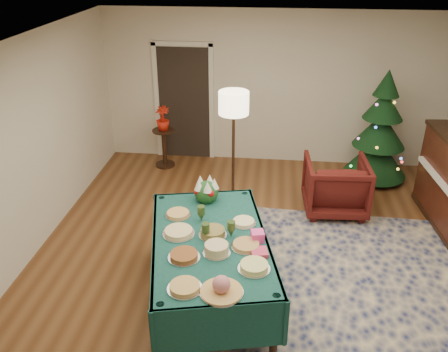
# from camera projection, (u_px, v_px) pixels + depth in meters

# --- Properties ---
(room_shell) EXTENTS (7.00, 7.00, 7.00)m
(room_shell) POSITION_uv_depth(u_px,v_px,m) (268.00, 179.00, 5.18)
(room_shell) COLOR #593319
(room_shell) RESTS_ON ground
(doorway) EXTENTS (1.08, 0.04, 2.16)m
(doorway) POSITION_uv_depth(u_px,v_px,m) (184.00, 100.00, 8.55)
(doorway) COLOR black
(doorway) RESTS_ON ground
(rug) EXTENTS (3.39, 4.34, 0.02)m
(rug) POSITION_uv_depth(u_px,v_px,m) (352.00, 311.00, 5.24)
(rug) COLOR #151F50
(rug) RESTS_ON ground
(buffet_table) EXTENTS (1.68, 2.36, 0.83)m
(buffet_table) POSITION_uv_depth(u_px,v_px,m) (210.00, 251.00, 5.14)
(buffet_table) COLOR black
(buffet_table) RESTS_ON ground
(platter_0) EXTENTS (0.33, 0.33, 0.05)m
(platter_0) POSITION_uv_depth(u_px,v_px,m) (185.00, 287.00, 4.32)
(platter_0) COLOR silver
(platter_0) RESTS_ON buffet_table
(platter_1) EXTENTS (0.40, 0.40, 0.18)m
(platter_1) POSITION_uv_depth(u_px,v_px,m) (221.00, 287.00, 4.26)
(platter_1) COLOR silver
(platter_1) RESTS_ON buffet_table
(platter_2) EXTENTS (0.32, 0.32, 0.07)m
(platter_2) POSITION_uv_depth(u_px,v_px,m) (254.00, 267.00, 4.58)
(platter_2) COLOR silver
(platter_2) RESTS_ON buffet_table
(platter_3) EXTENTS (0.33, 0.33, 0.06)m
(platter_3) POSITION_uv_depth(u_px,v_px,m) (184.00, 256.00, 4.75)
(platter_3) COLOR silver
(platter_3) RESTS_ON buffet_table
(platter_4) EXTENTS (0.29, 0.29, 0.11)m
(platter_4) POSITION_uv_depth(u_px,v_px,m) (217.00, 249.00, 4.80)
(platter_4) COLOR silver
(platter_4) RESTS_ON buffet_table
(platter_5) EXTENTS (0.32, 0.32, 0.05)m
(platter_5) POSITION_uv_depth(u_px,v_px,m) (246.00, 245.00, 4.92)
(platter_5) COLOR silver
(platter_5) RESTS_ON buffet_table
(platter_6) EXTENTS (0.36, 0.36, 0.06)m
(platter_6) POSITION_uv_depth(u_px,v_px,m) (179.00, 232.00, 5.13)
(platter_6) COLOR silver
(platter_6) RESTS_ON buffet_table
(platter_7) EXTENTS (0.31, 0.31, 0.08)m
(platter_7) POSITION_uv_depth(u_px,v_px,m) (213.00, 233.00, 5.10)
(platter_7) COLOR silver
(platter_7) RESTS_ON buffet_table
(platter_8) EXTENTS (0.28, 0.28, 0.05)m
(platter_8) POSITION_uv_depth(u_px,v_px,m) (244.00, 222.00, 5.32)
(platter_8) COLOR silver
(platter_8) RESTS_ON buffet_table
(platter_9) EXTENTS (0.30, 0.30, 0.05)m
(platter_9) POSITION_uv_depth(u_px,v_px,m) (178.00, 214.00, 5.48)
(platter_9) COLOR silver
(platter_9) RESTS_ON buffet_table
(goblet_0) EXTENTS (0.09, 0.09, 0.19)m
(goblet_0) POSITION_uv_depth(u_px,v_px,m) (201.00, 213.00, 5.33)
(goblet_0) COLOR #2D471E
(goblet_0) RESTS_ON buffet_table
(goblet_1) EXTENTS (0.09, 0.09, 0.19)m
(goblet_1) POSITION_uv_depth(u_px,v_px,m) (231.00, 229.00, 5.05)
(goblet_1) COLOR #2D471E
(goblet_1) RESTS_ON buffet_table
(goblet_2) EXTENTS (0.09, 0.09, 0.19)m
(goblet_2) POSITION_uv_depth(u_px,v_px,m) (206.00, 231.00, 5.01)
(goblet_2) COLOR #2D471E
(goblet_2) RESTS_ON buffet_table
(napkin_stack) EXTENTS (0.20, 0.20, 0.04)m
(napkin_stack) POSITION_uv_depth(u_px,v_px,m) (259.00, 252.00, 4.81)
(napkin_stack) COLOR #D23A60
(napkin_stack) RESTS_ON buffet_table
(gift_box) EXTENTS (0.16, 0.16, 0.11)m
(gift_box) POSITION_uv_depth(u_px,v_px,m) (258.00, 236.00, 5.01)
(gift_box) COLOR #FB45A5
(gift_box) RESTS_ON buffet_table
(centerpiece) EXTENTS (0.30, 0.30, 0.34)m
(centerpiece) POSITION_uv_depth(u_px,v_px,m) (206.00, 190.00, 5.74)
(centerpiece) COLOR #1E4C1E
(centerpiece) RESTS_ON buffet_table
(armchair) EXTENTS (0.94, 0.89, 0.92)m
(armchair) POSITION_uv_depth(u_px,v_px,m) (336.00, 183.00, 7.02)
(armchair) COLOR #49120F
(armchair) RESTS_ON ground
(floor_lamp) EXTENTS (0.44, 0.44, 1.79)m
(floor_lamp) POSITION_uv_depth(u_px,v_px,m) (234.00, 110.00, 6.73)
(floor_lamp) COLOR #A57F3F
(floor_lamp) RESTS_ON ground
(side_table) EXTENTS (0.39, 0.39, 0.69)m
(side_table) POSITION_uv_depth(u_px,v_px,m) (164.00, 148.00, 8.50)
(side_table) COLOR black
(side_table) RESTS_ON ground
(potted_plant) EXTENTS (0.24, 0.42, 0.24)m
(potted_plant) POSITION_uv_depth(u_px,v_px,m) (163.00, 123.00, 8.28)
(potted_plant) COLOR red
(potted_plant) RESTS_ON side_table
(christmas_tree) EXTENTS (1.23, 1.23, 1.90)m
(christmas_tree) POSITION_uv_depth(u_px,v_px,m) (380.00, 132.00, 7.80)
(christmas_tree) COLOR black
(christmas_tree) RESTS_ON ground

